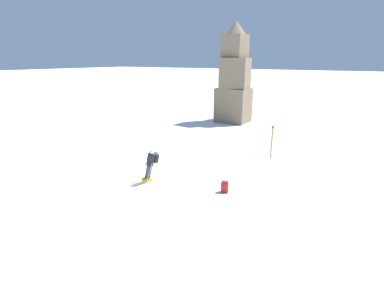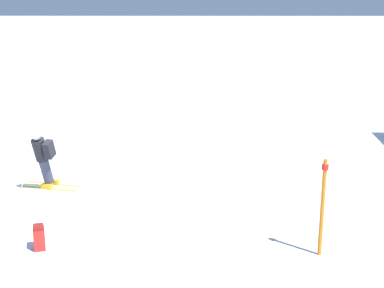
{
  "view_description": "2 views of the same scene",
  "coord_description": "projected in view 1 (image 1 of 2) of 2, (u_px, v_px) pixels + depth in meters",
  "views": [
    {
      "loc": [
        9.27,
        -9.93,
        5.5
      ],
      "look_at": [
        0.81,
        3.55,
        0.96
      ],
      "focal_mm": 28.0,
      "sensor_mm": 36.0,
      "label": 1
    },
    {
      "loc": [
        13.98,
        3.89,
        4.84
      ],
      "look_at": [
        0.97,
        3.78,
        1.3
      ],
      "focal_mm": 50.0,
      "sensor_mm": 36.0,
      "label": 2
    }
  ],
  "objects": [
    {
      "name": "ground_plane",
      "position": [
        138.0,
        178.0,
        14.34
      ],
      "size": [
        300.0,
        300.0,
        0.0
      ],
      "primitive_type": "plane",
      "color": "white"
    },
    {
      "name": "trail_marker",
      "position": [
        272.0,
        140.0,
        16.92
      ],
      "size": [
        0.13,
        0.13,
        1.95
      ],
      "color": "orange",
      "rests_on": "ground"
    },
    {
      "name": "skier",
      "position": [
        150.0,
        163.0,
        13.62
      ],
      "size": [
        1.44,
        1.68,
        1.7
      ],
      "rotation": [
        0.0,
        0.0,
        -0.27
      ],
      "color": "yellow",
      "rests_on": "ground"
    },
    {
      "name": "rock_pillar",
      "position": [
        234.0,
        81.0,
        26.11
      ],
      "size": [
        2.74,
        2.4,
        8.58
      ],
      "color": "#7A664C",
      "rests_on": "ground"
    },
    {
      "name": "spare_backpack",
      "position": [
        225.0,
        187.0,
        12.73
      ],
      "size": [
        0.35,
        0.3,
        0.5
      ],
      "rotation": [
        0.0,
        0.0,
        3.43
      ],
      "color": "#AD231E",
      "rests_on": "ground"
    }
  ]
}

